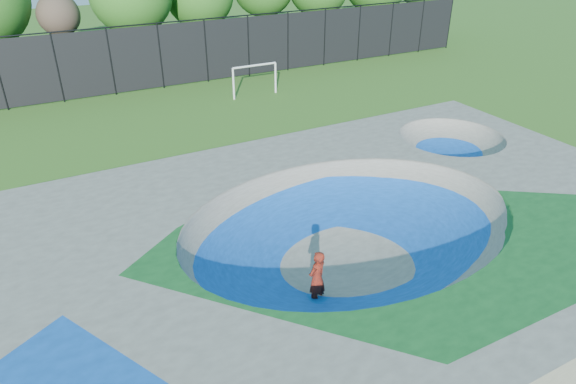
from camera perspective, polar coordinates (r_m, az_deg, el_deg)
name	(u,v)px	position (r m, az deg, el deg)	size (l,w,h in m)	color
ground	(349,256)	(16.79, 6.80, -7.12)	(120.00, 120.00, 0.00)	#315D1A
skate_deck	(350,237)	(16.37, 6.95, -4.97)	(22.00, 14.00, 1.50)	gray
skater	(317,278)	(14.36, 3.23, -9.57)	(0.63, 0.41, 1.73)	red
skateboard	(316,302)	(14.89, 3.14, -12.13)	(0.78, 0.22, 0.05)	black
soccer_goal	(255,74)	(31.61, -3.72, 12.91)	(2.91, 0.12, 1.92)	silver
fence	(160,55)	(33.92, -14.00, 14.57)	(48.09, 0.09, 4.04)	black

